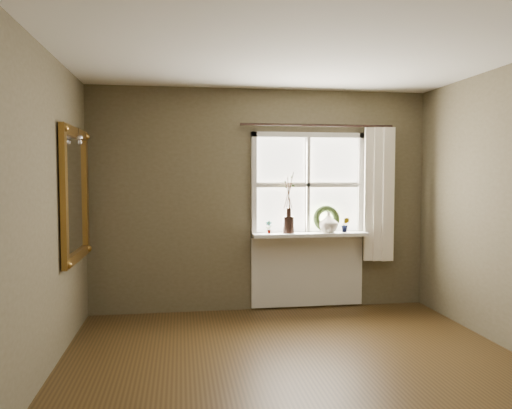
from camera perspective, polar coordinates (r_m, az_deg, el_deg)
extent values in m
plane|color=#372611|center=(4.00, 6.24, -20.15)|extent=(4.50, 4.50, 0.00)
plane|color=silver|center=(3.80, 6.50, 18.67)|extent=(4.50, 4.50, 0.00)
cube|color=brown|center=(5.93, 0.62, 0.52)|extent=(4.00, 0.10, 2.60)
cube|color=brown|center=(3.72, -25.78, -1.51)|extent=(0.10, 4.50, 2.60)
cube|color=silver|center=(6.00, 5.94, -3.40)|extent=(1.36, 0.06, 0.06)
cube|color=silver|center=(5.97, 6.01, 7.91)|extent=(1.36, 0.06, 0.06)
cube|color=silver|center=(5.83, -0.23, 2.24)|extent=(0.06, 0.06, 1.24)
cube|color=silver|center=(6.15, 11.85, 2.23)|extent=(0.06, 0.06, 1.24)
cube|color=silver|center=(5.96, 5.97, 2.24)|extent=(1.24, 0.05, 0.04)
cube|color=silver|center=(5.96, 5.97, 2.24)|extent=(0.04, 0.05, 1.12)
cube|color=white|center=(5.91, 2.87, 5.11)|extent=(0.59, 0.01, 0.53)
cube|color=white|center=(6.07, 8.91, 5.03)|extent=(0.59, 0.01, 0.53)
cube|color=white|center=(5.92, 2.85, -0.61)|extent=(0.59, 0.01, 0.53)
cube|color=white|center=(6.08, 8.86, -0.54)|extent=(0.59, 0.01, 0.53)
cube|color=silver|center=(5.90, 6.19, -3.42)|extent=(1.36, 0.26, 0.04)
cube|color=silver|center=(6.07, 5.89, -7.42)|extent=(1.36, 0.04, 0.88)
cylinder|color=black|center=(5.83, 3.75, -2.32)|extent=(0.17, 0.17, 0.20)
imported|color=beige|center=(5.95, 8.27, -2.02)|extent=(0.23, 0.23, 0.24)
torus|color=#2A3D1B|center=(5.98, 8.05, -1.96)|extent=(0.32, 0.15, 0.33)
imported|color=#2A3D1B|center=(5.78, 1.47, -2.59)|extent=(0.09, 0.07, 0.15)
imported|color=#2A3D1B|center=(6.01, 10.18, -2.28)|extent=(0.12, 0.11, 0.18)
cube|color=white|center=(6.14, 13.79, 1.13)|extent=(0.36, 0.12, 1.59)
cylinder|color=black|center=(5.96, 7.08, 8.97)|extent=(1.84, 0.03, 0.03)
cube|color=white|center=(5.16, -20.02, 1.05)|extent=(0.02, 0.90, 1.11)
cube|color=olive|center=(5.17, -20.05, 7.73)|extent=(0.05, 1.09, 0.09)
cube|color=olive|center=(5.21, -19.78, -5.57)|extent=(0.05, 1.09, 0.09)
cube|color=olive|center=(4.67, -21.10, 0.81)|extent=(0.05, 0.09, 1.11)
cube|color=olive|center=(5.64, -18.92, 1.26)|extent=(0.05, 0.09, 1.11)
sphere|color=silver|center=(5.13, -19.55, 7.19)|extent=(0.04, 0.04, 0.04)
sphere|color=silver|center=(5.15, -19.48, 6.72)|extent=(0.04, 0.04, 0.04)
sphere|color=silver|center=(5.19, -19.42, 7.25)|extent=(0.04, 0.04, 0.04)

